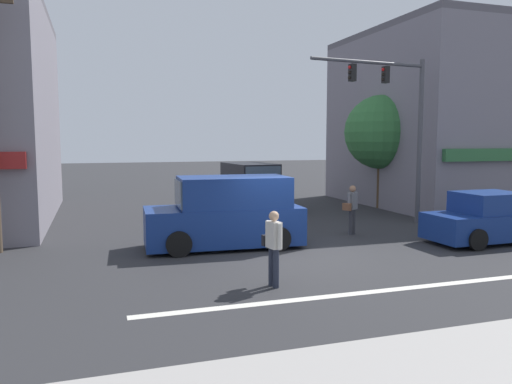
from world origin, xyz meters
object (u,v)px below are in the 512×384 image
(van_approaching_near, at_px, (251,187))
(pedestrian_far_side, at_px, (352,207))
(traffic_light_mast, at_px, (400,113))
(street_tree, at_px, (382,132))
(van_crossing_rightbound, at_px, (227,214))
(sedan_crossing_leftbound, at_px, (490,220))
(pedestrian_mid_crossing, at_px, (273,244))
(utility_pole_far_right, at_px, (383,117))

(van_approaching_near, height_order, pedestrian_far_side, van_approaching_near)
(traffic_light_mast, bearing_deg, van_approaching_near, 124.55)
(street_tree, distance_m, van_crossing_rightbound, 11.21)
(van_crossing_rightbound, bearing_deg, traffic_light_mast, 15.11)
(sedan_crossing_leftbound, bearing_deg, traffic_light_mast, 102.22)
(traffic_light_mast, height_order, sedan_crossing_leftbound, traffic_light_mast)
(pedestrian_mid_crossing, bearing_deg, sedan_crossing_leftbound, 16.30)
(traffic_light_mast, relative_size, van_crossing_rightbound, 1.32)
(utility_pole_far_right, xyz_separation_m, van_crossing_rightbound, (-9.68, -7.03, -3.30))
(utility_pole_far_right, bearing_deg, street_tree, -124.86)
(street_tree, height_order, pedestrian_mid_crossing, street_tree)
(van_approaching_near, distance_m, pedestrian_far_side, 7.24)
(utility_pole_far_right, bearing_deg, sedan_crossing_leftbound, -100.65)
(street_tree, xyz_separation_m, utility_pole_far_right, (0.63, 0.91, 0.77))
(street_tree, relative_size, sedan_crossing_leftbound, 1.28)
(van_approaching_near, distance_m, sedan_crossing_leftbound, 10.73)
(traffic_light_mast, xyz_separation_m, sedan_crossing_leftbound, (0.82, -3.80, -3.46))
(utility_pole_far_right, bearing_deg, pedestrian_far_side, -128.82)
(street_tree, bearing_deg, pedestrian_far_side, -129.44)
(utility_pole_far_right, distance_m, pedestrian_mid_crossing, 15.25)
(van_crossing_rightbound, bearing_deg, pedestrian_far_side, 7.74)
(utility_pole_far_right, height_order, sedan_crossing_leftbound, utility_pole_far_right)
(street_tree, xyz_separation_m, van_crossing_rightbound, (-9.05, -6.12, -2.54))
(street_tree, relative_size, utility_pole_far_right, 0.63)
(sedan_crossing_leftbound, distance_m, pedestrian_mid_crossing, 8.41)
(sedan_crossing_leftbound, xyz_separation_m, pedestrian_mid_crossing, (-8.07, -2.36, 0.24))
(sedan_crossing_leftbound, xyz_separation_m, pedestrian_far_side, (-3.49, 2.47, 0.24))
(pedestrian_mid_crossing, relative_size, pedestrian_far_side, 1.00)
(utility_pole_far_right, xyz_separation_m, sedan_crossing_leftbound, (-1.67, -8.88, -3.60))
(traffic_light_mast, relative_size, pedestrian_far_side, 3.71)
(pedestrian_mid_crossing, bearing_deg, traffic_light_mast, 40.35)
(street_tree, bearing_deg, pedestrian_mid_crossing, -131.39)
(van_approaching_near, bearing_deg, utility_pole_far_right, -6.19)
(sedan_crossing_leftbound, bearing_deg, van_crossing_rightbound, 166.96)
(van_crossing_rightbound, relative_size, pedestrian_far_side, 2.81)
(traffic_light_mast, bearing_deg, sedan_crossing_leftbound, -77.78)
(van_crossing_rightbound, height_order, van_approaching_near, same)
(pedestrian_far_side, bearing_deg, pedestrian_mid_crossing, -133.47)
(pedestrian_mid_crossing, bearing_deg, van_approaching_near, 74.74)
(sedan_crossing_leftbound, bearing_deg, street_tree, 82.60)
(traffic_light_mast, bearing_deg, street_tree, 66.01)
(van_approaching_near, bearing_deg, van_crossing_rightbound, -112.50)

